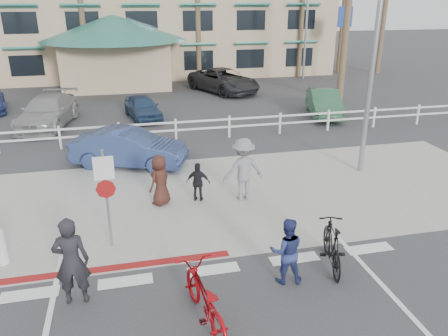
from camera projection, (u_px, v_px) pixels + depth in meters
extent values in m
plane|color=#333335|center=(219.00, 286.00, 9.59)|extent=(140.00, 140.00, 0.00)
cube|color=gray|center=(188.00, 199.00, 13.67)|extent=(22.00, 7.00, 0.01)
cube|color=#333335|center=(173.00, 157.00, 17.29)|extent=(40.00, 5.00, 0.01)
cube|color=#333335|center=(153.00, 104.00, 25.90)|extent=(50.00, 16.00, 0.01)
cube|color=maroon|center=(81.00, 272.00, 10.04)|extent=(7.00, 0.25, 0.02)
imported|color=maroon|center=(204.00, 298.00, 8.31)|extent=(1.10, 2.25, 1.13)
imported|color=black|center=(71.00, 261.00, 8.75)|extent=(0.72, 0.48, 1.94)
imported|color=black|center=(332.00, 245.00, 10.09)|extent=(1.01, 1.96, 1.14)
imported|color=navy|center=(286.00, 251.00, 9.48)|extent=(0.85, 0.71, 1.54)
imported|color=gray|center=(243.00, 169.00, 13.37)|extent=(1.36, 0.88, 1.98)
imported|color=black|center=(198.00, 182.00, 13.36)|extent=(0.79, 0.52, 1.25)
imported|color=#3B1D16|center=(160.00, 180.00, 13.09)|extent=(0.90, 0.90, 1.58)
imported|color=navy|center=(129.00, 148.00, 16.17)|extent=(4.46, 2.94, 1.39)
imported|color=gray|center=(48.00, 112.00, 21.17)|extent=(2.94, 5.31, 1.45)
imported|color=navy|center=(143.00, 107.00, 22.54)|extent=(2.04, 3.75, 1.21)
imported|color=#2A583B|center=(324.00, 103.00, 23.03)|extent=(2.55, 4.40, 1.37)
imported|color=#242527|center=(224.00, 81.00, 28.80)|extent=(4.56, 6.07, 1.53)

